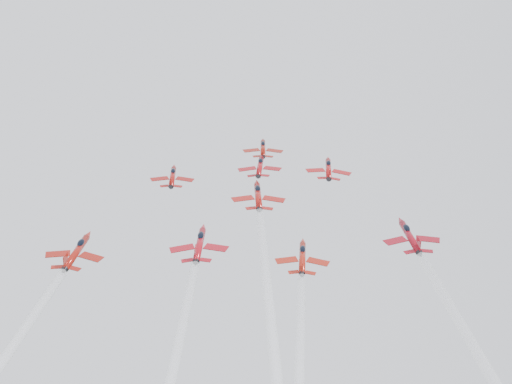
{
  "coord_description": "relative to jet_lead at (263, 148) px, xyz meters",
  "views": [
    {
      "loc": [
        4.1,
        -117.73,
        124.41
      ],
      "look_at": [
        0.0,
        2.0,
        152.75
      ],
      "focal_mm": 45.0,
      "sensor_mm": 36.0,
      "label": 1
    }
  ],
  "objects": [
    {
      "name": "jet_row2_left",
      "position": [
        -18.3,
        -12.14,
        -9.6
      ],
      "size": [
        8.96,
        10.89,
        8.68
      ],
      "rotation": [
        0.67,
        0.0,
        0.11
      ],
      "color": "#9A120E"
    },
    {
      "name": "jet_row2_center",
      "position": [
        -0.46,
        -8.21,
        -6.49
      ],
      "size": [
        9.3,
        11.31,
        9.01
      ],
      "rotation": [
        0.67,
        0.01,
        -0.06
      ],
      "color": "#A40F15"
    },
    {
      "name": "jet_lead",
      "position": [
        0.0,
        0.0,
        0.0
      ],
      "size": [
        9.12,
        11.09,
        8.83
      ],
      "rotation": [
        0.67,
        0.02,
        0.04
      ],
      "color": "maroon"
    },
    {
      "name": "jet_row2_right",
      "position": [
        13.84,
        -9.54,
        -7.54
      ],
      "size": [
        9.49,
        11.54,
        9.19
      ],
      "rotation": [
        0.67,
        0.09,
        -0.0
      ],
      "color": "#AB1011"
    },
    {
      "name": "jet_center",
      "position": [
        -0.48,
        -58.94,
        -46.65
      ],
      "size": [
        10.31,
        89.02,
        70.74
      ],
      "rotation": [
        0.67,
        0.01,
        0.09
      ],
      "color": "#AC1510"
    }
  ]
}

